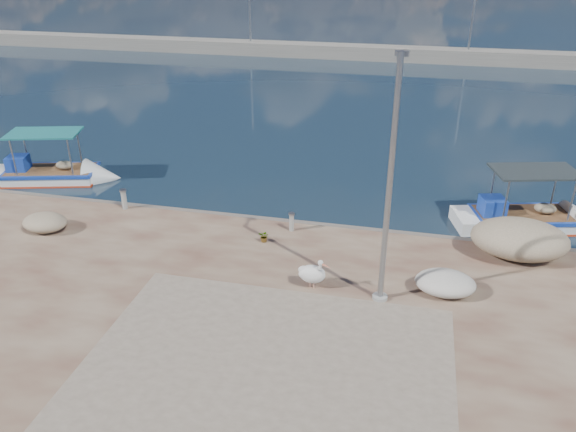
# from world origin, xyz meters

# --- Properties ---
(ground) EXTENTS (1400.00, 1400.00, 0.00)m
(ground) POSITION_xyz_m (0.00, 0.00, 0.00)
(ground) COLOR #162635
(ground) RESTS_ON ground
(quay_patch) EXTENTS (9.00, 7.00, 0.01)m
(quay_patch) POSITION_xyz_m (1.00, -3.00, 0.50)
(quay_patch) COLOR gray
(quay_patch) RESTS_ON quay
(breakwater) EXTENTS (120.00, 2.20, 7.50)m
(breakwater) POSITION_xyz_m (-0.00, 40.00, 0.60)
(breakwater) COLOR gray
(breakwater) RESTS_ON ground
(boat_left) EXTENTS (5.83, 3.21, 2.67)m
(boat_left) POSITION_xyz_m (-11.97, 7.54, 0.21)
(boat_left) COLOR white
(boat_left) RESTS_ON ground
(boat_right) EXTENTS (5.81, 3.16, 2.66)m
(boat_right) POSITION_xyz_m (8.41, 7.57, 0.21)
(boat_right) COLOR white
(boat_right) RESTS_ON ground
(pelican) EXTENTS (1.09, 0.78, 1.05)m
(pelican) POSITION_xyz_m (1.44, 0.80, 0.99)
(pelican) COLOR tan
(pelican) RESTS_ON quay
(lamp_post) EXTENTS (0.44, 0.96, 7.00)m
(lamp_post) POSITION_xyz_m (3.46, 0.71, 3.80)
(lamp_post) COLOR gray
(lamp_post) RESTS_ON quay
(bollard_near) EXTENTS (0.23, 0.23, 0.69)m
(bollard_near) POSITION_xyz_m (0.02, 4.27, 0.88)
(bollard_near) COLOR gray
(bollard_near) RESTS_ON quay
(bollard_far) EXTENTS (0.26, 0.26, 0.80)m
(bollard_far) POSITION_xyz_m (-6.68, 4.60, 0.93)
(bollard_far) COLOR gray
(bollard_far) RESTS_ON quay
(potted_plant) EXTENTS (0.45, 0.42, 0.41)m
(potted_plant) POSITION_xyz_m (-0.71, 3.24, 0.71)
(potted_plant) COLOR #33722D
(potted_plant) RESTS_ON quay
(net_pile_c) EXTENTS (3.10, 2.22, 1.22)m
(net_pile_c) POSITION_xyz_m (7.66, 4.22, 1.11)
(net_pile_c) COLOR tan
(net_pile_c) RESTS_ON quay
(net_pile_d) EXTENTS (1.76, 1.32, 0.66)m
(net_pile_d) POSITION_xyz_m (5.29, 1.43, 0.83)
(net_pile_d) COLOR beige
(net_pile_d) RESTS_ON quay
(net_pile_b) EXTENTS (1.60, 1.25, 0.62)m
(net_pile_b) POSITION_xyz_m (-8.58, 2.31, 0.81)
(net_pile_b) COLOR tan
(net_pile_b) RESTS_ON quay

